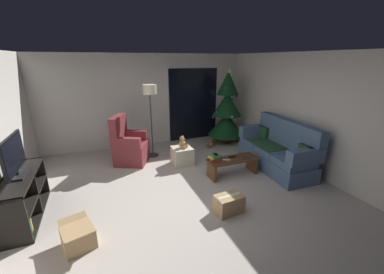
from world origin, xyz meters
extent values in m
plane|color=#BCB2A8|center=(0.00, 0.00, 0.00)|extent=(7.00, 7.00, 0.00)
cube|color=silver|center=(0.00, 3.06, 1.25)|extent=(5.72, 0.12, 2.50)
cube|color=silver|center=(2.86, 0.00, 1.25)|extent=(0.12, 6.00, 2.50)
cube|color=silver|center=(1.36, 2.99, 1.10)|extent=(1.60, 0.02, 2.20)
cube|color=black|center=(1.36, 2.97, 1.05)|extent=(1.50, 0.02, 2.10)
cube|color=slate|center=(2.25, 0.34, 0.17)|extent=(0.88, 1.94, 0.34)
cube|color=slate|center=(2.19, -0.27, 0.41)|extent=(0.72, 0.64, 0.14)
cube|color=slate|center=(2.23, 0.34, 0.41)|extent=(0.72, 0.64, 0.14)
cube|color=slate|center=(2.27, 0.96, 0.41)|extent=(0.72, 0.64, 0.14)
cube|color=slate|center=(2.55, 0.32, 0.78)|extent=(0.32, 1.91, 0.60)
cube|color=slate|center=(2.20, -0.53, 0.62)|extent=(0.77, 0.25, 0.28)
cube|color=slate|center=(2.30, 1.21, 0.62)|extent=(0.77, 0.25, 0.28)
cube|color=#234C2D|center=(2.23, 0.59, 0.49)|extent=(0.66, 0.94, 0.02)
cube|color=#234C2D|center=(2.37, -0.37, 0.62)|extent=(0.14, 0.33, 0.28)
cube|color=#234C2D|center=(2.45, 1.03, 0.62)|extent=(0.14, 0.33, 0.28)
cube|color=brown|center=(1.19, 0.21, 0.36)|extent=(1.10, 0.05, 0.04)
cube|color=brown|center=(1.19, 0.29, 0.36)|extent=(1.10, 0.05, 0.04)
cube|color=brown|center=(1.19, 0.38, 0.36)|extent=(1.10, 0.05, 0.04)
cube|color=brown|center=(1.19, 0.47, 0.36)|extent=(1.10, 0.05, 0.04)
cube|color=brown|center=(1.19, 0.56, 0.36)|extent=(1.10, 0.05, 0.04)
cube|color=brown|center=(0.70, 0.38, 0.17)|extent=(0.05, 0.36, 0.34)
cube|color=brown|center=(1.68, 0.38, 0.17)|extent=(0.05, 0.36, 0.34)
cube|color=#333338|center=(1.47, 0.30, 0.38)|extent=(0.07, 0.16, 0.02)
cube|color=silver|center=(1.02, 0.36, 0.38)|extent=(0.16, 0.12, 0.02)
cube|color=black|center=(1.22, 0.45, 0.38)|extent=(0.16, 0.09, 0.02)
cube|color=#A32D28|center=(0.80, 0.46, 0.39)|extent=(0.24, 0.24, 0.03)
cube|color=#4C4C51|center=(0.82, 0.45, 0.42)|extent=(0.25, 0.16, 0.03)
cube|color=#B79333|center=(0.80, 0.45, 0.45)|extent=(0.26, 0.22, 0.04)
cube|color=#337042|center=(0.82, 0.45, 0.48)|extent=(0.20, 0.18, 0.02)
cube|color=black|center=(0.82, 0.46, 0.50)|extent=(0.08, 0.15, 0.01)
cylinder|color=#4C1E19|center=(2.12, 2.29, 0.05)|extent=(0.36, 0.36, 0.10)
cylinder|color=brown|center=(2.12, 2.29, 0.16)|extent=(0.08, 0.08, 0.12)
cone|color=#0F3819|center=(2.12, 2.29, 0.54)|extent=(1.03, 1.03, 0.65)
cone|color=#0F3819|center=(2.12, 2.29, 1.14)|extent=(0.82, 0.82, 0.65)
cone|color=#0F3819|center=(2.12, 2.29, 1.73)|extent=(0.61, 0.61, 0.65)
sphere|color=#1E8C33|center=(2.55, 2.51, 0.42)|extent=(0.06, 0.06, 0.06)
sphere|color=#B233A5|center=(2.46, 2.49, 0.78)|extent=(0.06, 0.06, 0.06)
sphere|color=blue|center=(1.76, 2.24, 0.94)|extent=(0.06, 0.06, 0.06)
sphere|color=#B233A5|center=(1.72, 2.37, 0.77)|extent=(0.06, 0.06, 0.06)
sphere|color=red|center=(2.34, 2.16, 1.35)|extent=(0.06, 0.06, 0.06)
sphere|color=red|center=(1.98, 2.15, 1.60)|extent=(0.06, 0.06, 0.06)
sphere|color=red|center=(1.98, 1.97, 0.98)|extent=(0.06, 0.06, 0.06)
sphere|color=white|center=(2.27, 2.16, 1.58)|extent=(0.06, 0.06, 0.06)
sphere|color=#B233A5|center=(2.23, 2.47, 1.51)|extent=(0.06, 0.06, 0.06)
sphere|color=white|center=(2.06, 1.91, 0.85)|extent=(0.06, 0.06, 0.06)
sphere|color=blue|center=(2.12, 2.02, 1.31)|extent=(0.06, 0.06, 0.06)
sphere|color=white|center=(2.28, 2.65, 0.79)|extent=(0.06, 0.06, 0.06)
cone|color=#EAD14C|center=(2.12, 2.29, 2.05)|extent=(0.14, 0.14, 0.12)
cube|color=maroon|center=(-0.67, 1.83, 0.16)|extent=(0.91, 0.91, 0.31)
cube|color=maroon|center=(-0.67, 1.83, 0.40)|extent=(0.91, 0.91, 0.18)
cube|color=maroon|center=(-0.91, 1.95, 0.81)|extent=(0.45, 0.68, 0.64)
cube|color=maroon|center=(-0.53, 2.07, 0.60)|extent=(0.58, 0.38, 0.22)
cube|color=maroon|center=(-0.78, 1.57, 0.60)|extent=(0.58, 0.38, 0.22)
cylinder|color=#2D2D30|center=(-0.12, 2.06, 0.01)|extent=(0.28, 0.28, 0.02)
cylinder|color=#2D2D30|center=(-0.12, 2.06, 0.80)|extent=(0.03, 0.03, 1.55)
cylinder|color=beige|center=(-0.12, 2.06, 1.67)|extent=(0.32, 0.32, 0.22)
cube|color=black|center=(-2.50, 0.35, 0.02)|extent=(0.40, 1.40, 0.04)
cube|color=black|center=(-2.50, 0.35, 0.69)|extent=(0.40, 1.40, 0.04)
cube|color=black|center=(-2.69, 0.35, 0.35)|extent=(0.02, 1.40, 0.71)
cube|color=black|center=(-2.50, -0.33, 0.35)|extent=(0.40, 0.04, 0.71)
cube|color=black|center=(-2.50, 1.03, 0.35)|extent=(0.40, 0.04, 0.71)
cube|color=black|center=(-2.50, 0.35, 0.35)|extent=(0.40, 0.04, 0.67)
cube|color=black|center=(-2.50, 0.35, 0.35)|extent=(0.40, 1.33, 0.04)
cube|color=#A32D28|center=(-2.50, -0.26, 0.18)|extent=(0.30, 0.04, 0.28)
cube|color=#285684|center=(-2.50, -0.20, 0.19)|extent=(0.30, 0.04, 0.31)
cube|color=#337042|center=(-2.50, -0.15, 0.21)|extent=(0.30, 0.04, 0.34)
cube|color=#B79333|center=(-2.50, -0.09, 0.18)|extent=(0.30, 0.04, 0.30)
cube|color=black|center=(-2.50, 0.35, 0.72)|extent=(0.21, 0.37, 0.03)
cube|color=black|center=(-2.50, 0.35, 0.77)|extent=(0.04, 0.06, 0.06)
cube|color=black|center=(-2.50, 0.35, 1.06)|extent=(0.06, 0.84, 0.52)
cube|color=black|center=(-2.48, 0.35, 1.06)|extent=(0.03, 0.79, 0.47)
cube|color=beige|center=(0.39, 1.30, 0.21)|extent=(0.44, 0.44, 0.41)
cylinder|color=tan|center=(0.47, 1.28, 0.44)|extent=(0.12, 0.12, 0.06)
cylinder|color=tan|center=(0.40, 1.22, 0.44)|extent=(0.12, 0.12, 0.06)
sphere|color=tan|center=(0.39, 1.30, 0.51)|extent=(0.15, 0.15, 0.15)
sphere|color=tan|center=(0.39, 1.30, 0.63)|extent=(0.11, 0.11, 0.11)
sphere|color=tan|center=(0.43, 1.26, 0.62)|extent=(0.04, 0.04, 0.04)
sphere|color=tan|center=(0.42, 1.32, 0.68)|extent=(0.04, 0.04, 0.04)
sphere|color=tan|center=(0.37, 1.27, 0.68)|extent=(0.04, 0.04, 0.04)
sphere|color=tan|center=(0.46, 1.33, 0.52)|extent=(0.06, 0.06, 0.06)
sphere|color=tan|center=(0.35, 1.23, 0.52)|extent=(0.06, 0.06, 0.06)
cylinder|color=brown|center=(1.41, 2.01, 0.03)|extent=(0.13, 0.12, 0.06)
cylinder|color=brown|center=(1.47, 2.09, 0.03)|extent=(0.13, 0.12, 0.06)
sphere|color=brown|center=(1.49, 2.01, 0.10)|extent=(0.15, 0.15, 0.15)
sphere|color=brown|center=(1.49, 2.01, 0.22)|extent=(0.11, 0.11, 0.11)
sphere|color=#A37A51|center=(1.45, 2.04, 0.21)|extent=(0.04, 0.04, 0.04)
sphere|color=brown|center=(1.46, 1.98, 0.27)|extent=(0.04, 0.04, 0.04)
sphere|color=brown|center=(1.51, 2.04, 0.27)|extent=(0.04, 0.04, 0.04)
sphere|color=brown|center=(1.43, 1.97, 0.11)|extent=(0.06, 0.06, 0.06)
sphere|color=brown|center=(1.52, 2.08, 0.11)|extent=(0.06, 0.06, 0.06)
cube|color=tan|center=(-1.73, -0.62, 0.14)|extent=(0.46, 0.45, 0.28)
cube|color=tan|center=(-1.79, -0.41, 0.30)|extent=(0.36, 0.19, 0.06)
cube|color=tan|center=(-1.67, -0.83, 0.30)|extent=(0.36, 0.19, 0.06)
cube|color=tan|center=(0.47, -0.70, 0.15)|extent=(0.47, 0.31, 0.29)
cube|color=beige|center=(0.47, -0.70, 0.29)|extent=(0.41, 0.09, 0.00)
camera|label=1|loc=(-1.30, -3.50, 2.35)|focal=22.13mm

